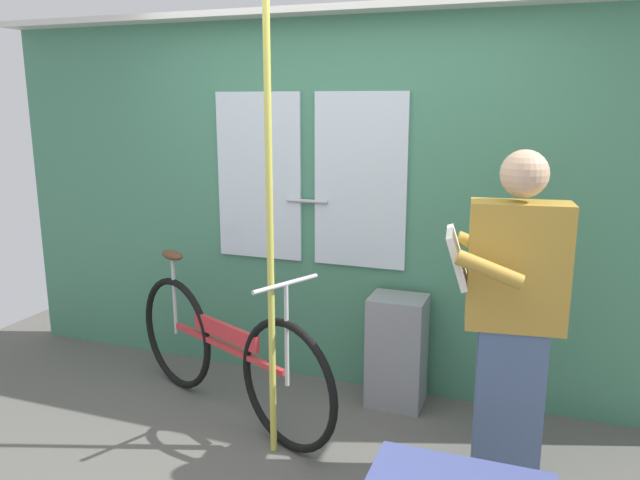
# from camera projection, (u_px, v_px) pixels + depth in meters

# --- Properties ---
(train_door_wall) EXTENTS (4.93, 0.28, 2.42)m
(train_door_wall) POSITION_uv_depth(u_px,v_px,m) (339.00, 198.00, 4.02)
(train_door_wall) COLOR #427F60
(train_door_wall) RESTS_ON ground_plane
(bicycle_near_door) EXTENTS (1.68, 0.84, 0.95)m
(bicycle_near_door) POSITION_uv_depth(u_px,v_px,m) (225.00, 353.00, 3.74)
(bicycle_near_door) COLOR black
(bicycle_near_door) RESTS_ON ground_plane
(passenger_reading_newspaper) EXTENTS (0.59, 0.52, 1.66)m
(passenger_reading_newspaper) POSITION_uv_depth(u_px,v_px,m) (512.00, 314.00, 2.97)
(passenger_reading_newspaper) COLOR slate
(passenger_reading_newspaper) RESTS_ON ground_plane
(trash_bin_by_wall) EXTENTS (0.34, 0.28, 0.70)m
(trash_bin_by_wall) POSITION_uv_depth(u_px,v_px,m) (397.00, 351.00, 3.87)
(trash_bin_by_wall) COLOR gray
(trash_bin_by_wall) RESTS_ON ground_plane
(handrail_pole) EXTENTS (0.04, 0.04, 2.38)m
(handrail_pole) POSITION_uv_depth(u_px,v_px,m) (270.00, 239.00, 3.16)
(handrail_pole) COLOR #C6C14C
(handrail_pole) RESTS_ON ground_plane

